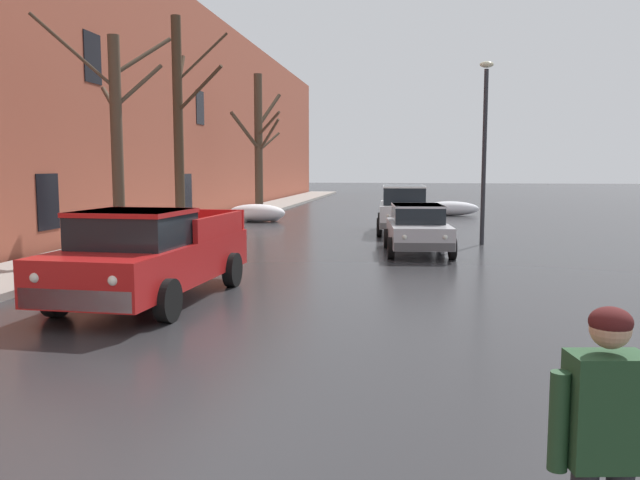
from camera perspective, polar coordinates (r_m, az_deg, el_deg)
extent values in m
plane|color=#2B2B2D|center=(6.21, -20.12, -17.82)|extent=(200.00, 200.00, 0.00)
cube|color=gray|center=(24.73, -12.75, 0.63)|extent=(2.51, 80.00, 0.15)
cube|color=#9E4C38|center=(25.44, -16.81, 12.17)|extent=(0.60, 80.00, 10.34)
cube|color=black|center=(30.28, -11.67, 4.23)|extent=(0.08, 1.10, 1.60)
cube|color=black|center=(19.95, -22.95, 3.12)|extent=(0.08, 1.10, 1.60)
cube|color=black|center=(32.29, -10.58, 11.41)|extent=(0.08, 1.10, 1.60)
cube|color=black|center=(22.76, -19.49, 14.92)|extent=(0.08, 1.10, 1.60)
ellipsoid|color=white|center=(30.02, -5.63, 2.39)|extent=(2.69, 1.16, 0.82)
ellipsoid|color=white|center=(29.96, -4.13, 2.12)|extent=(0.64, 0.53, 0.53)
ellipsoid|color=white|center=(30.13, -6.10, 2.13)|extent=(0.63, 0.53, 0.53)
ellipsoid|color=white|center=(34.40, 11.43, 2.75)|extent=(2.93, 0.96, 0.75)
ellipsoid|color=white|center=(34.43, 10.83, 2.51)|extent=(0.53, 0.44, 0.44)
ellipsoid|color=white|center=(20.70, -13.09, 0.43)|extent=(2.60, 1.13, 0.81)
ellipsoid|color=white|center=(20.52, -11.57, 0.21)|extent=(0.80, 0.67, 0.67)
cylinder|color=#4C3D2D|center=(17.93, -17.47, 7.56)|extent=(0.31, 0.31, 5.91)
cylinder|color=#4C3D2D|center=(17.96, -20.93, 15.26)|extent=(1.64, 1.33, 1.74)
cylinder|color=#4C3D2D|center=(18.36, -15.70, 13.00)|extent=(0.97, 1.19, 1.26)
cylinder|color=#4C3D2D|center=(18.66, -18.11, 11.71)|extent=(0.97, 1.14, 0.83)
cylinder|color=#4C3D2D|center=(18.69, -15.35, 15.41)|extent=(1.04, 1.68, 1.24)
cylinder|color=#423323|center=(22.10, -12.39, 9.38)|extent=(0.32, 0.32, 7.40)
cylinder|color=#423323|center=(22.95, -12.22, 14.16)|extent=(0.40, 1.44, 1.44)
cylinder|color=#423323|center=(22.40, -10.36, 15.60)|extent=(1.61, 0.72, 1.67)
cylinder|color=#423323|center=(21.60, -10.63, 12.96)|extent=(1.82, 0.82, 1.42)
cylinder|color=#4C3D2D|center=(32.69, -5.44, 8.23)|extent=(0.41, 0.41, 7.10)
cylinder|color=#4C3D2D|center=(32.15, -4.58, 9.15)|extent=(1.36, 1.04, 1.64)
cylinder|color=#4C3D2D|center=(33.49, -4.52, 11.35)|extent=(0.95, 1.78, 1.81)
cylinder|color=#4C3D2D|center=(31.98, -6.61, 9.53)|extent=(1.08, 1.94, 1.79)
cylinder|color=#4C3D2D|center=(33.28, -4.54, 8.62)|extent=(0.87, 1.48, 1.05)
cylinder|color=#4C3D2D|center=(31.84, -4.57, 10.18)|extent=(1.52, 1.66, 1.12)
cube|color=red|center=(12.60, -14.48, -1.85)|extent=(2.23, 5.47, 0.76)
cube|color=black|center=(11.85, -16.14, 1.00)|extent=(1.81, 1.80, 0.64)
cube|color=red|center=(11.83, -16.19, 2.35)|extent=(1.86, 1.86, 0.08)
cube|color=red|center=(13.16, -8.85, 1.26)|extent=(0.22, 2.59, 0.44)
cube|color=red|center=(13.91, -16.12, 1.36)|extent=(0.22, 2.59, 0.44)
cube|color=red|center=(14.95, -10.18, 1.84)|extent=(1.87, 0.19, 0.44)
cube|color=#B7B7BC|center=(10.36, -20.75, -4.95)|extent=(1.88, 0.21, 0.32)
sphere|color=white|center=(9.95, -17.80, -3.43)|extent=(0.16, 0.16, 0.16)
sphere|color=white|center=(10.62, -23.87, -3.06)|extent=(0.16, 0.16, 0.16)
cylinder|color=black|center=(10.81, -13.30, -5.22)|extent=(0.25, 0.73, 0.72)
cylinder|color=black|center=(11.77, -22.27, -4.58)|extent=(0.25, 0.73, 0.72)
cylinder|color=black|center=(13.76, -7.74, -2.61)|extent=(0.25, 0.73, 0.72)
cylinder|color=black|center=(14.53, -15.27, -2.30)|extent=(0.25, 0.73, 0.72)
cube|color=#B7B7BC|center=(19.13, 8.62, 0.63)|extent=(1.99, 4.07, 0.60)
cube|color=black|center=(19.28, 8.59, 2.35)|extent=(1.59, 2.16, 0.52)
cube|color=#B7B7BC|center=(19.27, 8.60, 3.03)|extent=(1.62, 2.21, 0.06)
cube|color=#525254|center=(17.26, 9.20, -0.61)|extent=(1.61, 0.26, 0.22)
cube|color=#525254|center=(21.05, 8.12, 0.67)|extent=(1.61, 0.26, 0.22)
cylinder|color=black|center=(18.06, 11.62, -0.73)|extent=(0.23, 0.61, 0.60)
cylinder|color=black|center=(17.89, 6.29, -0.70)|extent=(0.23, 0.61, 0.60)
cylinder|color=black|center=(20.46, 10.63, 0.12)|extent=(0.23, 0.61, 0.60)
cylinder|color=black|center=(20.32, 5.93, 0.16)|extent=(0.23, 0.61, 0.60)
sphere|color=silver|center=(17.26, 10.99, 0.23)|extent=(0.14, 0.14, 0.14)
sphere|color=silver|center=(17.15, 7.46, 0.25)|extent=(0.14, 0.14, 0.14)
cube|color=silver|center=(24.98, 7.37, 2.32)|extent=(1.95, 4.63, 0.80)
cube|color=black|center=(24.99, 7.39, 4.02)|extent=(1.65, 3.26, 0.68)
cube|color=silver|center=(24.97, 7.40, 4.73)|extent=(1.69, 3.32, 0.06)
cube|color=slate|center=(22.78, 7.49, 1.22)|extent=(1.73, 0.19, 0.22)
cube|color=slate|center=(27.23, 7.25, 2.07)|extent=(1.73, 0.19, 0.22)
cylinder|color=black|center=(23.64, 9.62, 1.08)|extent=(0.21, 0.69, 0.68)
cylinder|color=black|center=(23.60, 5.25, 1.13)|extent=(0.21, 0.69, 0.68)
cylinder|color=black|center=(26.46, 9.24, 1.65)|extent=(0.21, 0.69, 0.68)
cylinder|color=black|center=(26.42, 5.33, 1.70)|extent=(0.21, 0.69, 0.68)
sphere|color=silver|center=(22.74, 8.95, 2.10)|extent=(0.14, 0.14, 0.14)
sphere|color=silver|center=(22.71, 6.06, 2.13)|extent=(0.14, 0.14, 0.14)
cube|color=#234728|center=(4.00, 23.95, -13.59)|extent=(0.46, 0.32, 0.64)
cylinder|color=#234728|center=(3.92, 20.34, -14.78)|extent=(0.13, 0.13, 0.56)
sphere|color=tan|center=(3.87, 24.26, -7.16)|extent=(0.22, 0.22, 0.22)
ellipsoid|color=#4C1919|center=(3.86, 24.29, -6.60)|extent=(0.23, 0.23, 0.17)
cylinder|color=beige|center=(4.21, 24.93, -12.33)|extent=(0.09, 0.09, 0.11)
cylinder|color=silver|center=(4.19, 24.97, -11.51)|extent=(0.10, 0.10, 0.02)
cylinder|color=red|center=(13.99, -23.19, -3.29)|extent=(0.22, 0.22, 0.55)
sphere|color=red|center=(13.94, -23.25, -1.95)|extent=(0.21, 0.21, 0.21)
cylinder|color=red|center=(14.07, -23.76, -3.15)|extent=(0.10, 0.09, 0.09)
cylinder|color=red|center=(13.90, -22.64, -3.21)|extent=(0.10, 0.09, 0.09)
cylinder|color=#28282D|center=(21.62, 14.29, 7.03)|extent=(0.14, 0.14, 5.62)
ellipsoid|color=beige|center=(21.86, 14.51, 14.78)|extent=(0.44, 0.24, 0.20)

